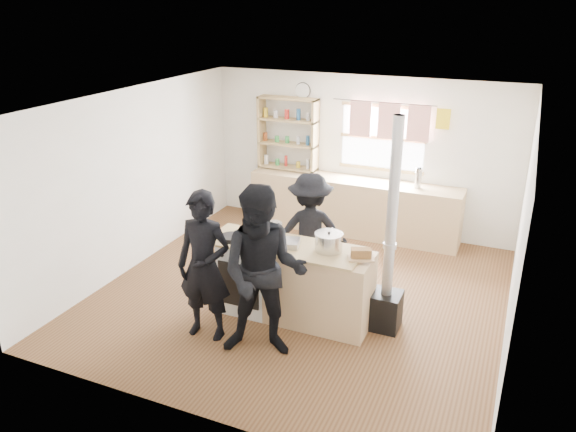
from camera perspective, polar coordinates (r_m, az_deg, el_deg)
The scene contains 14 objects.
ground at distance 7.40m, azimuth 1.34°, elevation -7.89°, with size 5.00×5.00×0.01m, color brown.
back_counter at distance 9.11m, azimuth 6.63°, elevation 0.97°, with size 3.40×0.55×0.90m, color tan.
shelving_unit at distance 9.31m, azimuth -0.01°, elevation 8.39°, with size 1.00×0.28×1.20m.
thermos at distance 8.71m, azimuth 13.09°, elevation 3.76°, with size 0.10×0.10×0.31m, color silver.
cooking_island at distance 6.67m, azimuth 0.74°, elevation -6.74°, with size 1.97×0.64×0.93m.
skillet_greens at distance 6.67m, azimuth -5.79°, elevation -2.16°, with size 0.31×0.31×0.05m.
roast_tray at distance 6.48m, azimuth -0.48°, elevation -2.68°, with size 0.41×0.32×0.07m.
stockpot_stove at distance 6.67m, azimuth -1.65°, elevation -1.48°, with size 0.25×0.25×0.20m.
stockpot_counter at distance 6.34m, azimuth 4.16°, elevation -2.66°, with size 0.32×0.32×0.24m.
bread_board at distance 6.20m, azimuth 7.44°, elevation -3.91°, with size 0.33×0.29×0.12m.
flue_heater at distance 6.47m, azimuth 10.08°, elevation -6.08°, with size 0.35×0.35×2.50m.
person_near_left at distance 6.23m, azimuth -8.50°, elevation -5.08°, with size 0.63×0.41×1.72m, color black.
person_near_right at distance 5.83m, azimuth -2.50°, elevation -5.84°, with size 0.92×0.72×1.90m, color black.
person_far at distance 7.27m, azimuth 2.25°, elevation -1.55°, with size 1.00×0.58×1.56m, color black.
Camera 1 is at (2.40, -5.98, 3.62)m, focal length 35.00 mm.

